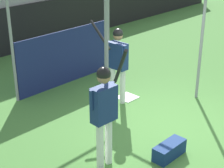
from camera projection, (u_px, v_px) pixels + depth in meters
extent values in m
plane|color=#477F38|center=(175.00, 128.00, 7.88)|extent=(60.00, 60.00, 0.00)
cube|color=black|center=(1.00, 33.00, 11.82)|extent=(24.00, 0.12, 1.52)
cube|color=#195B33|center=(5.00, 3.00, 12.15)|extent=(0.45, 0.40, 0.10)
cube|color=#195B33|center=(20.00, 1.00, 12.52)|extent=(0.45, 0.40, 0.10)
cylinder|color=gray|center=(107.00, 76.00, 6.58)|extent=(0.07, 0.07, 3.01)
cylinder|color=gray|center=(202.00, 39.00, 8.68)|extent=(0.07, 0.07, 3.01)
cylinder|color=gray|center=(11.00, 41.00, 8.50)|extent=(0.07, 0.07, 3.01)
cylinder|color=gray|center=(108.00, 17.00, 10.60)|extent=(0.07, 0.07, 3.01)
cube|color=navy|center=(67.00, 57.00, 9.85)|extent=(3.09, 0.03, 1.46)
cube|color=white|center=(127.00, 97.00, 9.26)|extent=(0.44, 0.44, 0.02)
cylinder|color=white|center=(123.00, 86.00, 8.83)|extent=(0.13, 0.13, 0.87)
cylinder|color=white|center=(113.00, 85.00, 8.88)|extent=(0.13, 0.13, 0.87)
cube|color=navy|center=(118.00, 56.00, 8.55)|extent=(0.22, 0.46, 0.62)
sphere|color=#A37556|center=(118.00, 36.00, 8.36)|extent=(0.22, 0.22, 0.22)
sphere|color=black|center=(118.00, 33.00, 8.34)|extent=(0.23, 0.23, 0.23)
cylinder|color=navy|center=(125.00, 53.00, 8.32)|extent=(0.07, 0.07, 0.34)
cylinder|color=navy|center=(109.00, 48.00, 8.62)|extent=(0.07, 0.07, 0.34)
cylinder|color=black|center=(100.00, 35.00, 8.32)|extent=(0.18, 0.74, 0.55)
sphere|color=black|center=(113.00, 43.00, 8.62)|extent=(0.08, 0.08, 0.08)
cylinder|color=white|center=(100.00, 146.00, 6.46)|extent=(0.14, 0.14, 0.90)
cylinder|color=white|center=(109.00, 141.00, 6.59)|extent=(0.14, 0.14, 0.90)
cube|color=navy|center=(104.00, 104.00, 6.22)|extent=(0.46, 0.24, 0.64)
sphere|color=#A37556|center=(104.00, 77.00, 6.02)|extent=(0.22, 0.22, 0.22)
sphere|color=black|center=(104.00, 74.00, 6.00)|extent=(0.24, 0.24, 0.24)
cylinder|color=navy|center=(91.00, 100.00, 6.04)|extent=(0.07, 0.07, 0.35)
cylinder|color=navy|center=(112.00, 91.00, 6.34)|extent=(0.07, 0.07, 0.35)
cylinder|color=black|center=(120.00, 67.00, 6.22)|extent=(0.31, 0.53, 0.77)
sphere|color=black|center=(106.00, 89.00, 6.29)|extent=(0.08, 0.08, 0.08)
cube|color=navy|center=(169.00, 150.00, 6.88)|extent=(0.70, 0.28, 0.28)
sphere|color=white|center=(103.00, 79.00, 10.26)|extent=(0.07, 0.07, 0.07)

